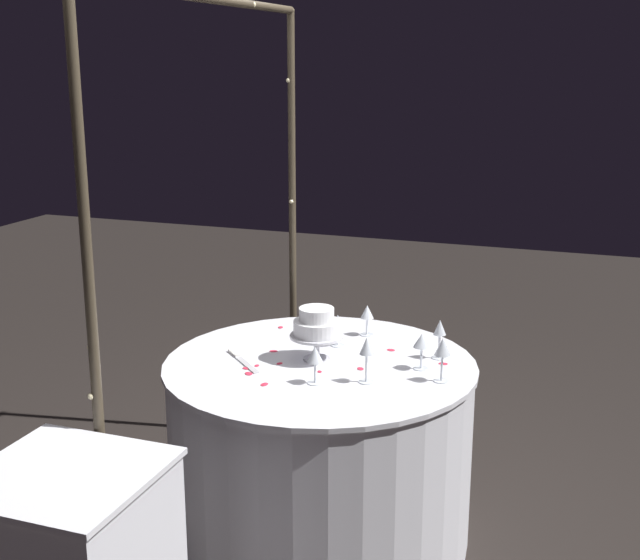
{
  "coord_description": "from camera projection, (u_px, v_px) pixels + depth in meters",
  "views": [
    {
      "loc": [
        -3.04,
        -1.1,
        1.97
      ],
      "look_at": [
        0.0,
        0.0,
        1.12
      ],
      "focal_mm": 47.39,
      "sensor_mm": 36.0,
      "label": 1
    }
  ],
  "objects": [
    {
      "name": "wine_glass_4",
      "position": [
        440.0,
        330.0,
        3.45
      ],
      "size": [
        0.06,
        0.06,
        0.17
      ],
      "color": "silver",
      "rests_on": "main_table"
    },
    {
      "name": "rose_petal_11",
      "position": [
        306.0,
        334.0,
        3.79
      ],
      "size": [
        0.02,
        0.03,
        0.0
      ],
      "primitive_type": "ellipsoid",
      "rotation": [
        0.0,
        0.0,
        1.37
      ],
      "color": "#E02D47",
      "rests_on": "main_table"
    },
    {
      "name": "wine_glass_1",
      "position": [
        442.0,
        349.0,
        3.2
      ],
      "size": [
        0.06,
        0.06,
        0.17
      ],
      "color": "silver",
      "rests_on": "main_table"
    },
    {
      "name": "cake_knife",
      "position": [
        241.0,
        360.0,
        3.45
      ],
      "size": [
        0.22,
        0.23,
        0.01
      ],
      "color": "silver",
      "rests_on": "main_table"
    },
    {
      "name": "wine_glass_3",
      "position": [
        315.0,
        356.0,
        3.18
      ],
      "size": [
        0.06,
        0.06,
        0.15
      ],
      "color": "silver",
      "rests_on": "main_table"
    },
    {
      "name": "wine_glass_6",
      "position": [
        367.0,
        349.0,
        3.19
      ],
      "size": [
        0.06,
        0.06,
        0.18
      ],
      "color": "silver",
      "rests_on": "main_table"
    },
    {
      "name": "wine_glass_0",
      "position": [
        367.0,
        313.0,
        3.75
      ],
      "size": [
        0.06,
        0.06,
        0.14
      ],
      "color": "silver",
      "rests_on": "main_table"
    },
    {
      "name": "rose_petal_3",
      "position": [
        443.0,
        364.0,
        3.41
      ],
      "size": [
        0.03,
        0.04,
        0.0
      ],
      "primitive_type": "ellipsoid",
      "rotation": [
        0.0,
        0.0,
        4.81
      ],
      "color": "#E02D47",
      "rests_on": "main_table"
    },
    {
      "name": "rose_petal_13",
      "position": [
        264.0,
        384.0,
        3.2
      ],
      "size": [
        0.04,
        0.03,
        0.0
      ],
      "primitive_type": "ellipsoid",
      "rotation": [
        0.0,
        0.0,
        6.11
      ],
      "color": "#E02D47",
      "rests_on": "main_table"
    },
    {
      "name": "rose_petal_9",
      "position": [
        247.0,
        368.0,
        3.36
      ],
      "size": [
        0.03,
        0.04,
        0.0
      ],
      "primitive_type": "ellipsoid",
      "rotation": [
        0.0,
        0.0,
        1.66
      ],
      "color": "#E02D47",
      "rests_on": "main_table"
    },
    {
      "name": "rose_petal_6",
      "position": [
        298.0,
        320.0,
        3.98
      ],
      "size": [
        0.05,
        0.04,
        0.0
      ],
      "primitive_type": "ellipsoid",
      "rotation": [
        0.0,
        0.0,
        3.77
      ],
      "color": "#E02D47",
      "rests_on": "main_table"
    },
    {
      "name": "ground_plane",
      "position": [
        320.0,
        532.0,
        3.63
      ],
      "size": [
        12.0,
        12.0,
        0.0
      ],
      "primitive_type": "plane",
      "color": "black"
    },
    {
      "name": "rose_petal_4",
      "position": [
        391.0,
        350.0,
        3.57
      ],
      "size": [
        0.03,
        0.04,
        0.0
      ],
      "primitive_type": "ellipsoid",
      "rotation": [
        0.0,
        0.0,
        1.53
      ],
      "color": "#E02D47",
      "rests_on": "main_table"
    },
    {
      "name": "tiered_cake",
      "position": [
        317.0,
        326.0,
        3.43
      ],
      "size": [
        0.22,
        0.22,
        0.22
      ],
      "color": "silver",
      "rests_on": "main_table"
    },
    {
      "name": "main_table",
      "position": [
        320.0,
        450.0,
        3.53
      ],
      "size": [
        1.28,
        1.28,
        0.78
      ],
      "color": "white",
      "rests_on": "ground"
    },
    {
      "name": "wine_glass_5",
      "position": [
        337.0,
        324.0,
        3.61
      ],
      "size": [
        0.06,
        0.06,
        0.14
      ],
      "color": "silver",
      "rests_on": "main_table"
    },
    {
      "name": "rose_petal_5",
      "position": [
        360.0,
        369.0,
        3.36
      ],
      "size": [
        0.04,
        0.04,
        0.0
      ],
      "primitive_type": "ellipsoid",
      "rotation": [
        0.0,
        0.0,
        0.62
      ],
      "color": "#E02D47",
      "rests_on": "main_table"
    },
    {
      "name": "rose_petal_0",
      "position": [
        249.0,
        374.0,
        3.3
      ],
      "size": [
        0.05,
        0.05,
        0.0
      ],
      "primitive_type": "ellipsoid",
      "rotation": [
        0.0,
        0.0,
        0.79
      ],
      "color": "#E02D47",
      "rests_on": "main_table"
    },
    {
      "name": "decorative_arch",
      "position": [
        213.0,
        203.0,
        3.42
      ],
      "size": [
        1.79,
        0.05,
        2.21
      ],
      "color": "#473D2D",
      "rests_on": "ground"
    },
    {
      "name": "wine_glass_2",
      "position": [
        422.0,
        342.0,
        3.33
      ],
      "size": [
        0.07,
        0.07,
        0.15
      ],
      "color": "silver",
      "rests_on": "main_table"
    },
    {
      "name": "rose_petal_1",
      "position": [
        274.0,
        351.0,
        3.56
      ],
      "size": [
        0.03,
        0.04,
        0.0
      ],
      "primitive_type": "ellipsoid",
      "rotation": [
        0.0,
        0.0,
        1.71
      ],
      "color": "#E02D47",
      "rests_on": "main_table"
    },
    {
      "name": "rose_petal_7",
      "position": [
        281.0,
        327.0,
        3.88
      ],
      "size": [
        0.04,
        0.03,
        0.0
      ],
      "primitive_type": "ellipsoid",
      "rotation": [
        0.0,
        0.0,
        0.39
      ],
      "color": "#E02D47",
      "rests_on": "main_table"
    },
    {
      "name": "rose_petal_12",
      "position": [
        257.0,
        366.0,
        3.39
      ],
      "size": [
        0.03,
        0.02,
        0.0
      ],
      "primitive_type": "ellipsoid",
      "rotation": [
        0.0,
        0.0,
        3.38
      ],
      "color": "#E02D47",
      "rests_on": "main_table"
    },
    {
      "name": "rose_petal_2",
      "position": [
        321.0,
        329.0,
        3.86
      ],
      "size": [
        0.03,
        0.03,
        0.0
      ],
      "primitive_type": "ellipsoid",
      "rotation": [
        0.0,
        0.0,
        2.53
      ],
      "color": "#E02D47",
      "rests_on": "main_table"
    },
    {
      "name": "rose_petal_8",
      "position": [
        320.0,
        372.0,
        3.33
      ],
      "size": [
        0.03,
        0.03,
        0.0
      ],
      "primitive_type": "ellipsoid",
      "rotation": [
        0.0,
        0.0,
        3.78
      ],
      "color": "#E02D47",
      "rests_on": "main_table"
    },
    {
      "name": "rose_petal_10",
      "position": [
        280.0,
        363.0,
        3.41
      ],
      "size": [
        0.03,
        0.03,
        0.0
      ],
      "primitive_type": "ellipsoid",
      "rotation": [
        0.0,
        0.0,
        2.77
      ],
      "color": "#E02D47",
      "rests_on": "main_table"
    }
  ]
}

